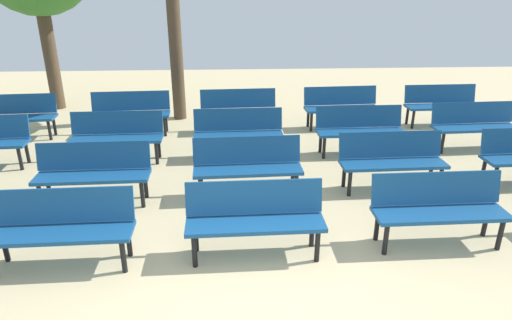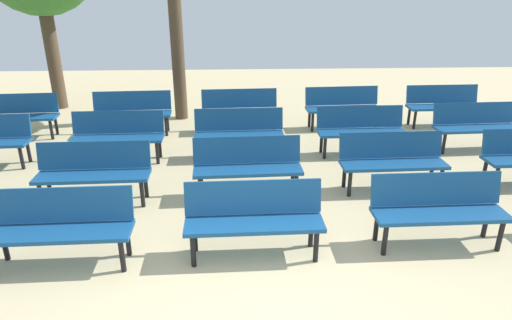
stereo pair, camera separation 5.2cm
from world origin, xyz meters
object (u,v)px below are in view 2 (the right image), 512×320
object	(u,v)px
bench_r0_c3	(438,206)
bench_r2_c2	(239,130)
bench_r0_c1	(60,223)
bench_r1_c2	(247,163)
bench_r2_c4	(476,123)
bench_r3_c3	(343,105)
bench_r3_c4	(443,103)
bench_r3_c1	(132,110)
bench_r0_c2	(254,215)
bench_r3_c0	(17,113)
bench_r3_c2	(240,108)
bench_r1_c1	(94,169)
bench_r1_c3	(392,158)
bench_r2_c1	(118,133)
bench_r2_c3	(361,127)

from	to	relation	value
bench_r0_c3	bench_r2_c2	size ratio (longest dim) A/B	1.00
bench_r2_c2	bench_r0_c3	bearing A→B (deg)	-52.84
bench_r0_c1	bench_r1_c2	distance (m)	2.71
bench_r2_c4	bench_r3_c3	world-z (taller)	same
bench_r2_c2	bench_r3_c4	size ratio (longest dim) A/B	1.00
bench_r0_c1	bench_r3_c1	distance (m)	4.65
bench_r0_c2	bench_r2_c2	distance (m)	3.13
bench_r0_c1	bench_r0_c2	world-z (taller)	same
bench_r2_c4	bench_r3_c4	size ratio (longest dim) A/B	1.00
bench_r0_c3	bench_r3_c0	world-z (taller)	same
bench_r2_c4	bench_r3_c2	world-z (taller)	same
bench_r0_c3	bench_r1_c1	distance (m)	4.67
bench_r0_c1	bench_r1_c1	distance (m)	1.54
bench_r1_c3	bench_r3_c1	world-z (taller)	same
bench_r0_c3	bench_r1_c3	bearing A→B (deg)	90.71
bench_r0_c3	bench_r3_c3	size ratio (longest dim) A/B	0.99
bench_r1_c2	bench_r3_c2	distance (m)	3.09
bench_r2_c4	bench_r3_c2	xyz separation A→B (m)	(-4.46, 1.32, 0.00)
bench_r0_c3	bench_r2_c1	bearing A→B (deg)	146.10
bench_r3_c0	bench_r3_c2	bearing A→B (deg)	-0.60
bench_r3_c4	bench_r1_c3	bearing A→B (deg)	-125.97
bench_r1_c1	bench_r3_c1	xyz separation A→B (m)	(-0.11, 3.12, 0.00)
bench_r1_c2	bench_r2_c1	distance (m)	2.71
bench_r1_c1	bench_r2_c1	xyz separation A→B (m)	(-0.04, 1.61, 0.00)
bench_r0_c3	bench_r2_c3	xyz separation A→B (m)	(-0.13, 3.06, 0.00)
bench_r2_c1	bench_r2_c4	bearing A→B (deg)	1.20
bench_r1_c2	bench_r2_c4	xyz separation A→B (m)	(4.37, 1.77, 0.00)
bench_r3_c2	bench_r2_c4	bearing A→B (deg)	-18.84
bench_r1_c1	bench_r2_c3	world-z (taller)	same
bench_r1_c1	bench_r0_c2	bearing A→B (deg)	-34.06
bench_r3_c1	bench_r3_c4	world-z (taller)	same
bench_r1_c2	bench_r1_c3	bearing A→B (deg)	0.82
bench_r1_c3	bench_r2_c3	size ratio (longest dim) A/B	1.00
bench_r0_c1	bench_r3_c0	world-z (taller)	same
bench_r0_c2	bench_r2_c4	xyz separation A→B (m)	(4.34, 3.33, 0.00)
bench_r2_c2	bench_r1_c1	bearing A→B (deg)	-142.54
bench_r1_c2	bench_r3_c0	size ratio (longest dim) A/B	1.00
bench_r1_c3	bench_r2_c3	bearing A→B (deg)	91.77
bench_r2_c3	bench_r3_c3	size ratio (longest dim) A/B	0.99
bench_r2_c2	bench_r3_c2	distance (m)	1.52
bench_r1_c1	bench_r3_c0	xyz separation A→B (m)	(-2.41, 2.99, 0.00)
bench_r3_c0	bench_r3_c1	bearing A→B (deg)	-0.24
bench_r2_c2	bench_r0_c1	bearing A→B (deg)	-123.50
bench_r0_c2	bench_r2_c3	bearing A→B (deg)	55.41
bench_r3_c2	bench_r3_c3	world-z (taller)	same
bench_r0_c2	bench_r1_c1	world-z (taller)	same
bench_r0_c1	bench_r3_c2	distance (m)	5.17
bench_r0_c1	bench_r1_c1	size ratio (longest dim) A/B	1.00
bench_r2_c3	bench_r3_c4	bearing A→B (deg)	34.97
bench_r3_c0	bench_r3_c1	world-z (taller)	same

